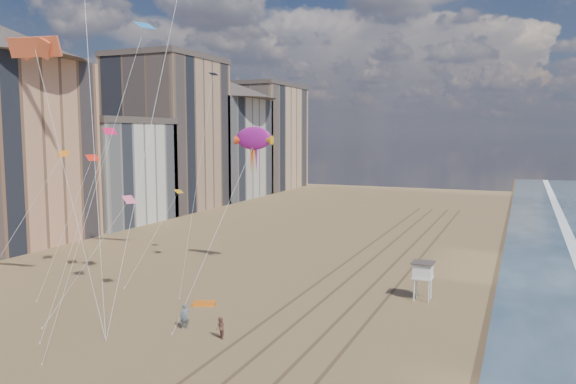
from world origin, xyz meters
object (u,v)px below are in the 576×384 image
object	(u,v)px
grounded_kite	(204,303)
lifeguard_stand	(423,271)
kite_flyer_a	(185,317)
kite_flyer_b	(220,328)
show_kite	(254,139)

from	to	relation	value
grounded_kite	lifeguard_stand	bearing A→B (deg)	3.84
kite_flyer_a	kite_flyer_b	world-z (taller)	kite_flyer_a
lifeguard_stand	grounded_kite	bearing A→B (deg)	-153.15
lifeguard_stand	grounded_kite	world-z (taller)	lifeguard_stand
show_kite	kite_flyer_a	bearing A→B (deg)	-81.37
show_kite	lifeguard_stand	bearing A→B (deg)	-8.80
show_kite	kite_flyer_a	size ratio (longest dim) A/B	11.89
kite_flyer_a	grounded_kite	bearing A→B (deg)	66.74
grounded_kite	show_kite	size ratio (longest dim) A/B	0.08
show_kite	kite_flyer_b	distance (m)	22.96
grounded_kite	kite_flyer_a	size ratio (longest dim) A/B	0.99
lifeguard_stand	kite_flyer_b	distance (m)	19.13
grounded_kite	kite_flyer_b	bearing A→B (deg)	-73.91
grounded_kite	kite_flyer_a	xyz separation A→B (m)	(1.77, -5.68, 0.85)
show_kite	kite_flyer_b	xyz separation A→B (m)	(6.07, -17.79, -13.19)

